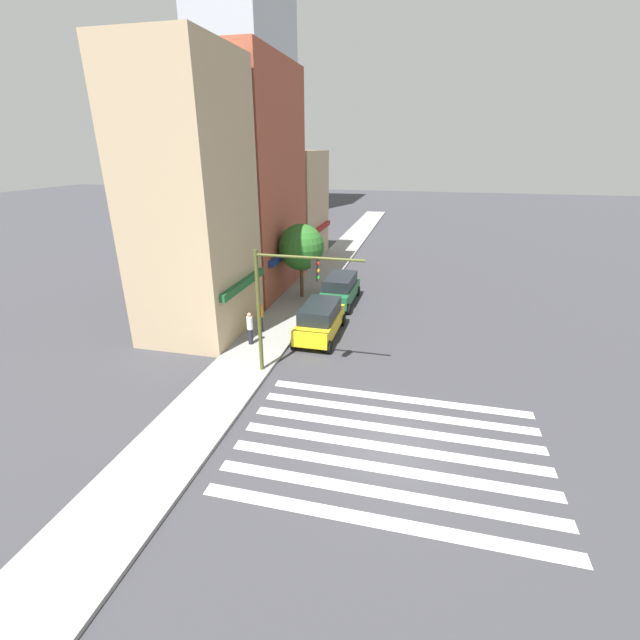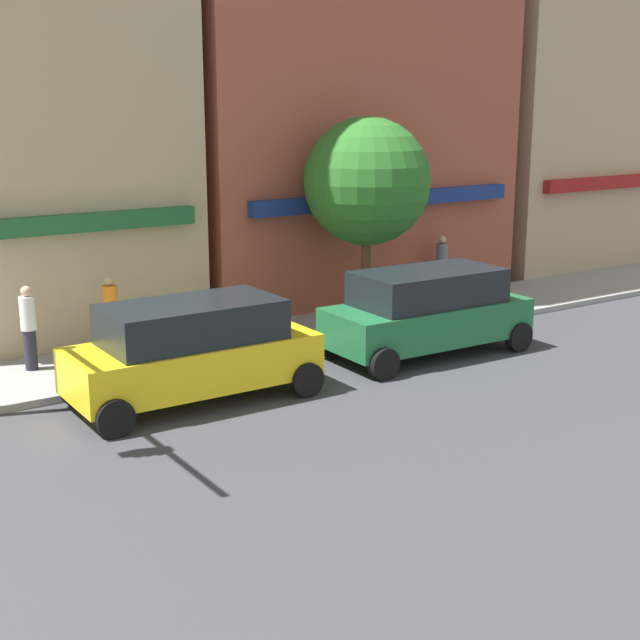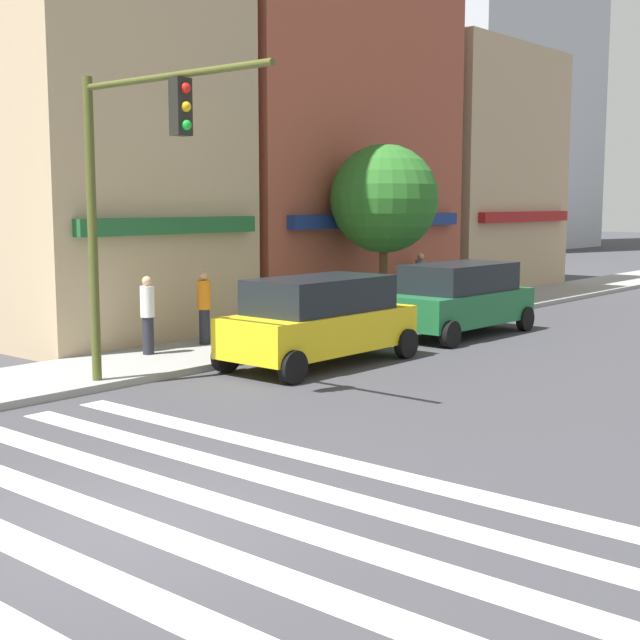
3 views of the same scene
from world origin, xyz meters
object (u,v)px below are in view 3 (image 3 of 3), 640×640
(traffic_signal, at_px, (128,175))
(pedestrian_orange_vest, at_px, (204,306))
(suv_yellow, at_px, (320,319))
(pedestrian_white_shirt, at_px, (148,314))
(suv_green, at_px, (459,297))
(pedestrian_grey_coat, at_px, (420,279))
(street_tree, at_px, (384,199))

(traffic_signal, distance_m, pedestrian_orange_vest, 5.97)
(traffic_signal, distance_m, suv_yellow, 5.56)
(suv_yellow, bearing_deg, pedestrian_white_shirt, 123.10)
(traffic_signal, bearing_deg, suv_yellow, -6.87)
(pedestrian_white_shirt, bearing_deg, traffic_signal, -141.33)
(suv_green, distance_m, pedestrian_grey_coat, 5.32)
(pedestrian_orange_vest, bearing_deg, suv_green, 82.94)
(traffic_signal, bearing_deg, pedestrian_white_shirt, 47.22)
(pedestrian_white_shirt, xyz_separation_m, street_tree, (8.25, -0.49, 2.58))
(suv_yellow, height_order, pedestrian_grey_coat, suv_yellow)
(traffic_signal, xyz_separation_m, pedestrian_orange_vest, (4.33, 2.84, -2.97))
(suv_green, relative_size, street_tree, 0.94)
(suv_yellow, height_order, pedestrian_white_shirt, suv_yellow)
(suv_yellow, xyz_separation_m, street_tree, (6.13, 2.80, 2.62))
(suv_yellow, distance_m, pedestrian_white_shirt, 3.92)
(suv_yellow, bearing_deg, pedestrian_grey_coat, 22.06)
(pedestrian_grey_coat, xyz_separation_m, pedestrian_orange_vest, (-9.82, -0.39, 0.00))
(suv_green, height_order, pedestrian_orange_vest, suv_green)
(traffic_signal, distance_m, suv_green, 10.86)
(pedestrian_grey_coat, bearing_deg, suv_yellow, 19.94)
(pedestrian_grey_coat, bearing_deg, traffic_signal, 11.05)
(traffic_signal, xyz_separation_m, suv_yellow, (4.65, -0.56, -3.01))
(pedestrian_white_shirt, height_order, street_tree, street_tree)
(traffic_signal, bearing_deg, pedestrian_orange_vest, 33.28)
(pedestrian_white_shirt, bearing_deg, suv_yellow, -65.76)
(pedestrian_grey_coat, distance_m, street_tree, 4.36)
(suv_green, xyz_separation_m, street_tree, (0.36, 2.80, 2.62))
(suv_yellow, xyz_separation_m, pedestrian_white_shirt, (-2.12, 3.29, 0.04))
(traffic_signal, height_order, suv_yellow, traffic_signal)
(suv_yellow, relative_size, pedestrian_orange_vest, 2.66)
(suv_green, bearing_deg, street_tree, 84.08)
(suv_yellow, xyz_separation_m, pedestrian_orange_vest, (-0.31, 3.40, 0.04))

